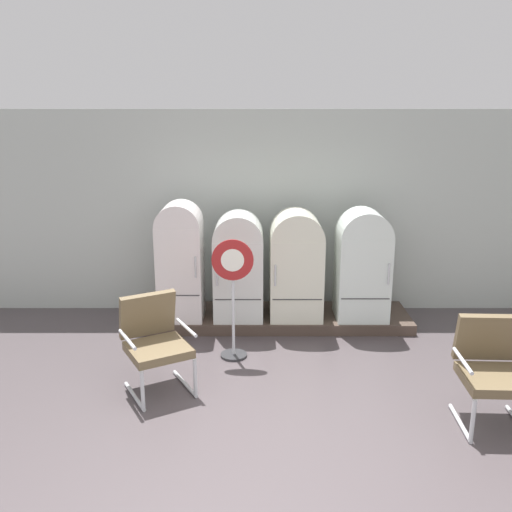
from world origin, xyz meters
TOP-DOWN VIEW (x-y plane):
  - ground at (0.00, 0.00)m, footprint 12.00×10.00m
  - back_wall at (0.00, 3.66)m, footprint 11.76×0.12m
  - display_plinth at (0.00, 3.02)m, footprint 3.75×0.95m
  - refrigerator_0 at (-1.23, 2.88)m, footprint 0.59×0.61m
  - refrigerator_1 at (-0.46, 2.91)m, footprint 0.65×0.66m
  - refrigerator_2 at (0.30, 2.93)m, footprint 0.70×0.71m
  - refrigerator_3 at (1.19, 2.89)m, footprint 0.68×0.63m
  - armchair_left at (-1.29, 1.19)m, footprint 0.87×0.91m
  - armchair_right at (1.99, 0.56)m, footprint 0.69×0.73m
  - sign_stand at (-0.50, 1.94)m, footprint 0.48×0.32m

SIDE VIEW (x-z plane):
  - ground at x=0.00m, z-range -0.05..0.00m
  - display_plinth at x=0.00m, z-range 0.00..0.15m
  - armchair_left at x=-1.29m, z-range 0.06..1.08m
  - armchair_right at x=1.99m, z-range 0.06..1.08m
  - sign_stand at x=-0.50m, z-range 0.01..1.47m
  - refrigerator_1 at x=-0.46m, z-range 0.18..1.61m
  - refrigerator_2 at x=0.30m, z-range 0.18..1.64m
  - refrigerator_3 at x=1.19m, z-range 0.19..1.66m
  - refrigerator_0 at x=-1.23m, z-range 0.20..1.77m
  - back_wall at x=0.00m, z-range 0.01..2.90m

